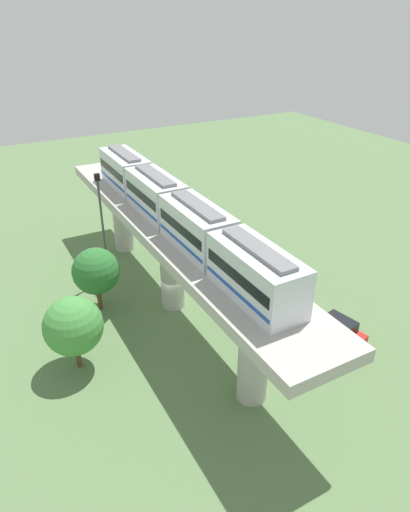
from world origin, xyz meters
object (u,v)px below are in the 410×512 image
(train, at_px, (175,210))
(tree_near_viaduct, at_px, (96,271))
(parked_car_white, at_px, (235,278))
(parked_car_red, at_px, (337,330))
(tree_mid_lot, at_px, (73,326))
(signal_post, at_px, (102,224))
(parked_car_blue, at_px, (202,241))

(train, distance_m, tree_near_viaduct, 8.34)
(tree_near_viaduct, bearing_deg, parked_car_white, 168.92)
(parked_car_red, bearing_deg, tree_mid_lot, -30.33)
(parked_car_white, distance_m, signal_post, 12.51)
(parked_car_blue, distance_m, parked_car_red, 18.05)
(parked_car_red, distance_m, tree_near_viaduct, 19.03)
(parked_car_blue, xyz_separation_m, parked_car_white, (0.92, 8.00, 0.00))
(train, distance_m, tree_mid_lot, 10.76)
(tree_mid_lot, bearing_deg, signal_post, -118.00)
(train, xyz_separation_m, parked_car_blue, (-7.04, -9.03, -8.17))
(parked_car_red, height_order, parked_car_white, same)
(tree_near_viaduct, height_order, tree_mid_lot, tree_near_viaduct)
(parked_car_blue, bearing_deg, tree_near_viaduct, 12.63)
(tree_near_viaduct, xyz_separation_m, signal_post, (-2.10, -4.29, 1.93))
(tree_near_viaduct, distance_m, signal_post, 5.15)
(train, distance_m, parked_car_white, 10.26)
(parked_car_red, distance_m, tree_mid_lot, 18.92)
(parked_car_blue, bearing_deg, train, 40.16)
(parked_car_red, height_order, tree_near_viaduct, tree_near_viaduct)
(train, bearing_deg, parked_car_red, 134.57)
(parked_car_white, bearing_deg, tree_near_viaduct, -17.85)
(parked_car_white, height_order, tree_near_viaduct, tree_near_viaduct)
(parked_car_white, height_order, tree_mid_lot, tree_mid_lot)
(parked_car_blue, bearing_deg, tree_mid_lot, 24.44)
(parked_car_white, bearing_deg, parked_car_red, 98.25)
(parked_car_white, xyz_separation_m, tree_mid_lot, (14.98, 3.69, 2.66))
(train, relative_size, tree_near_viaduct, 5.02)
(tree_mid_lot, relative_size, signal_post, 0.54)
(parked_car_white, bearing_deg, tree_mid_lot, 7.06)
(tree_near_viaduct, xyz_separation_m, tree_mid_lot, (3.35, 5.97, -0.18))
(tree_mid_lot, bearing_deg, train, -163.28)
(train, relative_size, tree_mid_lot, 5.09)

